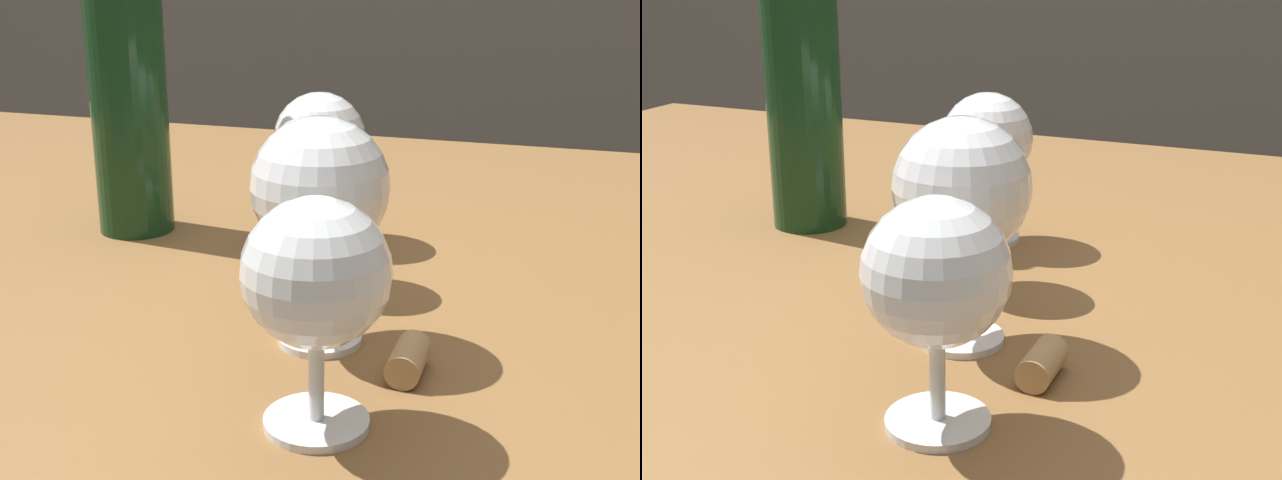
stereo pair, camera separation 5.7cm
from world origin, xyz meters
The scene contains 7 objects.
dining_table centered at (0.00, 0.00, 0.63)m, with size 1.50×0.86×0.72m.
wine_glass_port centered at (0.07, -0.31, 0.80)m, with size 0.08×0.08×0.13m.
wine_glass_rose centered at (0.04, -0.21, 0.82)m, with size 0.09×0.09×0.15m.
wine_glass_empty centered at (0.00, -0.11, 0.81)m, with size 0.07×0.07×0.13m.
wine_glass_amber centered at (-0.02, -0.01, 0.81)m, with size 0.08×0.08×0.13m.
wine_bottle centered at (-0.20, -0.03, 0.85)m, with size 0.07×0.07×0.34m.
cork centered at (0.10, -0.24, 0.73)m, with size 0.02×0.02×0.04m, color tan.
Camera 1 is at (0.20, -0.73, 0.98)m, focal length 49.44 mm.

